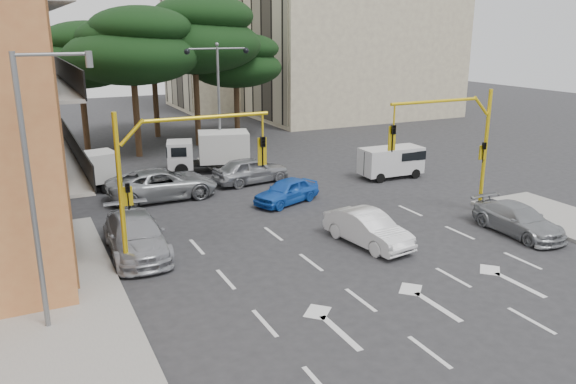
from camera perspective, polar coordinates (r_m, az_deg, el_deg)
name	(u,v)px	position (r m, az deg, el deg)	size (l,w,h in m)	color
ground	(355,254)	(22.89, 6.78, -6.24)	(120.00, 120.00, 0.00)	#28282B
sidewalk_left	(57,382)	(16.18, -22.42, -17.37)	(5.00, 26.00, 0.15)	gray
median_strip	(221,167)	(36.67, -6.81, 2.51)	(1.40, 6.00, 0.15)	gray
apartment_beige_near	(354,22)	(58.88, 6.68, 16.76)	(20.20, 12.15, 18.70)	tan
apartment_beige_far	(244,32)	(66.41, -4.49, 15.89)	(16.20, 12.15, 16.70)	tan
pine_left_near	(132,46)	(40.40, -15.55, 14.11)	(9.15, 9.15, 10.23)	#382616
pine_center	(195,35)	(43.53, -9.45, 15.49)	(9.98, 9.98, 11.16)	#382616
pine_left_far	(79,55)	(43.93, -20.44, 12.91)	(8.32, 8.32, 9.30)	#382616
pine_right	(237,61)	(46.79, -5.25, 13.13)	(7.49, 7.49, 8.37)	#382616
pine_back	(153,43)	(47.86, -13.58, 14.49)	(9.15, 9.15, 10.23)	#382616
signal_mast_right	(458,137)	(27.39, 16.89, 5.40)	(5.79, 0.37, 6.00)	yellow
signal_mast_left	(170,167)	(20.83, -11.93, 2.50)	(5.79, 0.37, 6.00)	yellow
street_lamp_left	(37,177)	(17.16, -24.15, 1.37)	(2.08, 0.20, 8.00)	slate
street_lamp_center	(218,84)	(35.79, -7.10, 10.86)	(4.16, 0.36, 7.77)	slate
car_white_hatch	(368,228)	(23.68, 8.12, -3.69)	(1.49, 4.27, 1.41)	silver
car_blue_compact	(287,191)	(28.99, -0.14, 0.10)	(1.53, 3.81, 1.30)	blue
car_silver_wagon	(136,235)	(23.29, -15.20, -4.26)	(2.17, 5.34, 1.55)	#A0A1A8
car_silver_cross_a	(163,184)	(30.47, -12.61, 0.81)	(2.67, 5.78, 1.61)	#95989C
car_silver_cross_b	(251,170)	(32.86, -3.80, 2.23)	(1.83, 4.54, 1.55)	#929599
car_silver_parked	(518,220)	(26.68, 22.35, -2.61)	(1.81, 4.46, 1.29)	gray
van_white	(391,162)	(34.55, 10.42, 2.99)	(1.71, 3.78, 1.89)	silver
box_truck_a	(77,175)	(32.56, -20.67, 1.66)	(1.87, 4.45, 2.19)	silver
box_truck_b	(209,152)	(35.65, -8.02, 4.03)	(2.16, 5.14, 2.53)	silver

